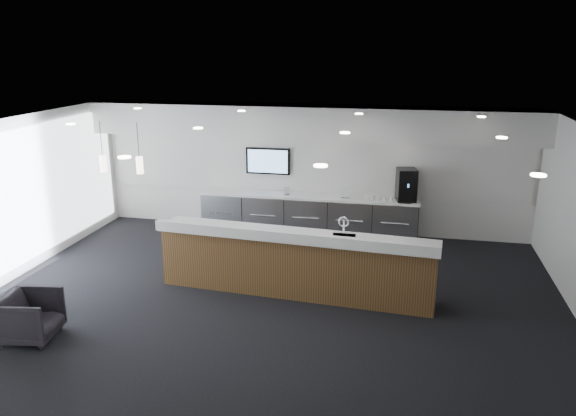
# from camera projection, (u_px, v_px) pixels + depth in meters

# --- Properties ---
(ground) EXTENTS (10.00, 10.00, 0.00)m
(ground) POSITION_uv_depth(u_px,v_px,m) (271.00, 301.00, 9.73)
(ground) COLOR black
(ground) RESTS_ON ground
(ceiling) EXTENTS (10.00, 8.00, 0.02)m
(ceiling) POSITION_uv_depth(u_px,v_px,m) (270.00, 128.00, 8.89)
(ceiling) COLOR black
(ceiling) RESTS_ON back_wall
(back_wall) EXTENTS (10.00, 0.02, 3.00)m
(back_wall) POSITION_uv_depth(u_px,v_px,m) (311.00, 168.00, 13.06)
(back_wall) COLOR silver
(back_wall) RESTS_ON ground
(left_wall) EXTENTS (0.02, 8.00, 3.00)m
(left_wall) POSITION_uv_depth(u_px,v_px,m) (6.00, 202.00, 10.29)
(left_wall) COLOR silver
(left_wall) RESTS_ON ground
(soffit_bulkhead) EXTENTS (10.00, 0.90, 0.70)m
(soffit_bulkhead) POSITION_uv_depth(u_px,v_px,m) (308.00, 121.00, 12.32)
(soffit_bulkhead) COLOR silver
(soffit_bulkhead) RESTS_ON back_wall
(alcove_panel) EXTENTS (9.80, 0.06, 1.40)m
(alcove_panel) POSITION_uv_depth(u_px,v_px,m) (310.00, 164.00, 13.01)
(alcove_panel) COLOR silver
(alcove_panel) RESTS_ON back_wall
(window_blinds_wall) EXTENTS (0.04, 7.36, 2.55)m
(window_blinds_wall) POSITION_uv_depth(u_px,v_px,m) (8.00, 202.00, 10.29)
(window_blinds_wall) COLOR silver
(window_blinds_wall) RESTS_ON left_wall
(back_credenza) EXTENTS (5.06, 0.66, 0.95)m
(back_credenza) POSITION_uv_depth(u_px,v_px,m) (308.00, 215.00, 13.01)
(back_credenza) COLOR gray
(back_credenza) RESTS_ON ground
(wall_tv) EXTENTS (1.05, 0.08, 0.62)m
(wall_tv) POSITION_uv_depth(u_px,v_px,m) (268.00, 161.00, 13.13)
(wall_tv) COLOR black
(wall_tv) RESTS_ON back_wall
(pendant_left) EXTENTS (0.12, 0.12, 0.30)m
(pendant_left) POSITION_uv_depth(u_px,v_px,m) (154.00, 159.00, 10.32)
(pendant_left) COLOR #FFE7C6
(pendant_left) RESTS_ON ceiling
(pendant_right) EXTENTS (0.12, 0.12, 0.30)m
(pendant_right) POSITION_uv_depth(u_px,v_px,m) (119.00, 158.00, 10.46)
(pendant_right) COLOR #FFE7C6
(pendant_right) RESTS_ON ceiling
(ceiling_can_lights) EXTENTS (7.00, 5.00, 0.02)m
(ceiling_can_lights) POSITION_uv_depth(u_px,v_px,m) (270.00, 130.00, 8.89)
(ceiling_can_lights) COLOR white
(ceiling_can_lights) RESTS_ON ceiling
(service_counter) EXTENTS (4.99, 1.21, 1.49)m
(service_counter) POSITION_uv_depth(u_px,v_px,m) (295.00, 263.00, 9.90)
(service_counter) COLOR #4D2E19
(service_counter) RESTS_ON ground
(coffee_machine) EXTENTS (0.49, 0.58, 0.72)m
(coffee_machine) POSITION_uv_depth(u_px,v_px,m) (406.00, 185.00, 12.34)
(coffee_machine) COLOR black
(coffee_machine) RESTS_ON back_credenza
(info_sign_left) EXTENTS (0.14, 0.06, 0.19)m
(info_sign_left) POSITION_uv_depth(u_px,v_px,m) (287.00, 191.00, 12.89)
(info_sign_left) COLOR silver
(info_sign_left) RESTS_ON back_credenza
(info_sign_right) EXTENTS (0.21, 0.02, 0.27)m
(info_sign_right) POSITION_uv_depth(u_px,v_px,m) (345.00, 192.00, 12.61)
(info_sign_right) COLOR silver
(info_sign_right) RESTS_ON back_credenza
(armchair) EXTENTS (0.90, 0.88, 0.72)m
(armchair) POSITION_uv_depth(u_px,v_px,m) (30.00, 317.00, 8.40)
(armchair) COLOR black
(armchair) RESTS_ON ground
(cup_0) EXTENTS (0.10, 0.10, 0.10)m
(cup_0) POSITION_uv_depth(u_px,v_px,m) (392.00, 198.00, 12.43)
(cup_0) COLOR white
(cup_0) RESTS_ON back_credenza
(cup_1) EXTENTS (0.14, 0.14, 0.10)m
(cup_1) POSITION_uv_depth(u_px,v_px,m) (385.00, 198.00, 12.45)
(cup_1) COLOR white
(cup_1) RESTS_ON back_credenza
(cup_2) EXTENTS (0.13, 0.13, 0.10)m
(cup_2) POSITION_uv_depth(u_px,v_px,m) (379.00, 198.00, 12.48)
(cup_2) COLOR white
(cup_2) RESTS_ON back_credenza
(cup_3) EXTENTS (0.13, 0.13, 0.10)m
(cup_3) POSITION_uv_depth(u_px,v_px,m) (373.00, 197.00, 12.51)
(cup_3) COLOR white
(cup_3) RESTS_ON back_credenza
(cup_4) EXTENTS (0.14, 0.14, 0.10)m
(cup_4) POSITION_uv_depth(u_px,v_px,m) (366.00, 197.00, 12.54)
(cup_4) COLOR white
(cup_4) RESTS_ON back_credenza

